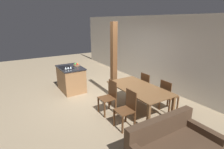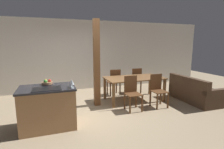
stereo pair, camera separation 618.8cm
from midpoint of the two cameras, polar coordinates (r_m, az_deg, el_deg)
name	(u,v)px [view 1 (the left image)]	position (r m, az deg, el deg)	size (l,w,h in m)	color
ground_plane	(98,98)	(4.48, 25.26, -13.38)	(16.00, 16.00, 0.00)	#9E896B
wall_back	(154,51)	(6.30, 39.60, 5.94)	(11.20, 0.08, 2.70)	silver
kitchen_island	(71,79)	(4.54, 10.66, -5.14)	(1.15, 0.79, 0.91)	#9E7047
fruit_bowl	(77,65)	(4.55, 13.33, 1.33)	(0.23, 0.23, 0.11)	#99704C
wine_glass_near	(66,68)	(3.81, 12.65, -0.66)	(0.07, 0.07, 0.15)	silver
wine_glass_middle	(68,68)	(3.86, 13.54, -0.45)	(0.07, 0.07, 0.15)	silver
wine_glass_far	(71,67)	(3.92, 14.41, -0.25)	(0.07, 0.07, 0.15)	silver
dining_table	(139,91)	(4.26, 47.47, -9.39)	(1.83, 0.98, 0.75)	brown
dining_chair_near_left	(109,96)	(3.75, 38.50, -13.28)	(0.40, 0.40, 0.93)	brown
dining_chair_near_right	(127,109)	(3.65, 51.03, -17.03)	(0.40, 0.40, 0.93)	brown
dining_chair_far_left	(147,86)	(5.04, 44.16, -7.22)	(0.40, 0.40, 0.93)	brown
dining_chair_far_right	(168,95)	(4.96, 53.30, -9.75)	(0.40, 0.40, 0.93)	brown
timber_post	(114,62)	(4.36, 33.50, 2.19)	(0.17, 0.17, 2.48)	brown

